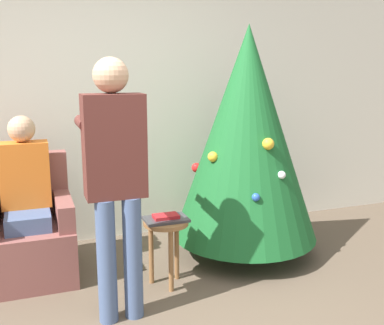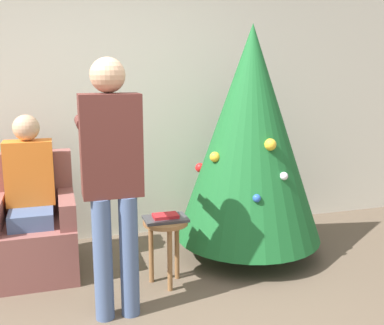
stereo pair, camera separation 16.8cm
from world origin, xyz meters
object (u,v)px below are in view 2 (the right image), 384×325
object	(u,v)px
person_standing	(112,168)
side_stool	(166,234)
christmas_tree	(250,134)
armchair	(34,232)
person_seated	(30,189)

from	to	relation	value
person_standing	side_stool	world-z (taller)	person_standing
christmas_tree	side_stool	xyz separation A→B (m)	(-0.81, -0.33, -0.65)
christmas_tree	person_standing	distance (m)	1.37
christmas_tree	armchair	world-z (taller)	christmas_tree
christmas_tree	person_standing	size ratio (longest dim) A/B	1.17
armchair	person_standing	bearing A→B (deg)	-57.25
person_standing	side_stool	xyz separation A→B (m)	(0.41, 0.29, -0.58)
christmas_tree	armchair	size ratio (longest dim) A/B	2.10
person_seated	christmas_tree	bearing A→B (deg)	-5.72
christmas_tree	person_seated	bearing A→B (deg)	174.28
person_standing	armchair	bearing A→B (deg)	122.75
person_seated	side_stool	world-z (taller)	person_seated
person_seated	person_standing	size ratio (longest dim) A/B	0.75
armchair	person_seated	world-z (taller)	person_seated
person_seated	person_standing	world-z (taller)	person_standing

